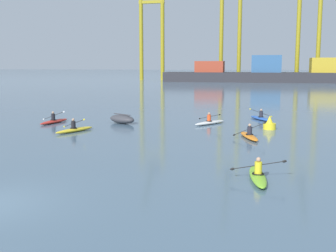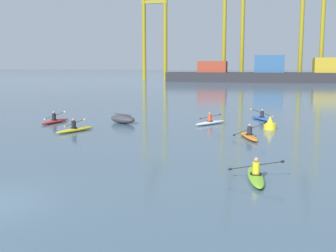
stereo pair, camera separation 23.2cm
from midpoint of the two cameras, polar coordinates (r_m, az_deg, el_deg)
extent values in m
cube|color=#28282D|center=(117.13, 13.08, 6.46)|extent=(55.35, 8.34, 2.64)
cube|color=#993823|center=(117.83, 5.64, 8.02)|extent=(7.75, 5.84, 3.04)
cube|color=#2D5684|center=(117.09, 13.14, 8.22)|extent=(7.75, 5.84, 4.56)
cube|color=#B29323|center=(118.31, 20.59, 7.74)|extent=(7.75, 5.84, 3.86)
cylinder|color=olive|center=(131.83, -3.71, 12.26)|extent=(1.20, 1.20, 27.58)
cylinder|color=olive|center=(130.18, -0.81, 12.32)|extent=(1.20, 1.20, 27.58)
cube|color=olive|center=(131.99, -2.29, 16.48)|extent=(7.89, 0.90, 0.90)
cylinder|color=olive|center=(129.79, 7.21, 12.67)|extent=(1.20, 1.20, 29.37)
cylinder|color=olive|center=(129.43, 9.64, 12.63)|extent=(1.20, 1.20, 29.37)
cylinder|color=olive|center=(125.68, 17.24, 12.43)|extent=(1.20, 1.20, 29.01)
cylinder|color=olive|center=(126.26, 19.80, 12.30)|extent=(1.20, 1.20, 29.01)
ellipsoid|color=#38383D|center=(33.71, -6.45, 0.94)|extent=(2.80, 2.27, 0.70)
cube|color=#38383D|center=(33.67, -6.46, 1.58)|extent=(1.71, 1.04, 0.06)
cylinder|color=yellow|center=(31.27, 13.40, -0.04)|extent=(0.90, 0.90, 0.45)
cone|color=yellow|center=(31.21, 13.43, 0.87)|extent=(0.50, 0.49, 0.55)
ellipsoid|color=#7ABC2D|center=(17.60, 11.71, -6.71)|extent=(0.96, 3.44, 0.26)
torus|color=black|center=(17.46, 11.76, -6.35)|extent=(0.54, 0.54, 0.05)
cylinder|color=gold|center=(17.41, 11.78, -5.59)|extent=(0.30, 0.30, 0.50)
sphere|color=tan|center=(17.33, 11.81, -4.46)|extent=(0.19, 0.19, 0.19)
cylinder|color=black|center=(17.43, 11.77, -5.23)|extent=(2.06, 0.26, 0.40)
ellipsoid|color=black|center=(17.40, 8.35, -5.79)|extent=(0.20, 0.06, 0.14)
ellipsoid|color=black|center=(17.53, 15.16, -4.65)|extent=(0.20, 0.06, 0.14)
ellipsoid|color=orange|center=(27.24, 10.71, -1.37)|extent=(1.57, 3.43, 0.26)
torus|color=black|center=(27.13, 10.77, -1.11)|extent=(0.61, 0.61, 0.05)
cylinder|color=#23232D|center=(27.09, 10.78, -0.61)|extent=(0.30, 0.30, 0.50)
sphere|color=tan|center=(27.04, 10.80, 0.12)|extent=(0.19, 0.19, 0.19)
cylinder|color=black|center=(27.12, 10.76, -0.39)|extent=(1.90, 0.61, 0.78)
ellipsoid|color=black|center=(26.93, 8.73, -1.20)|extent=(0.21, 0.10, 0.17)
ellipsoid|color=black|center=(27.35, 12.76, 0.42)|extent=(0.21, 0.10, 0.17)
ellipsoid|color=yellow|center=(30.10, -12.78, -0.52)|extent=(1.85, 3.37, 0.26)
torus|color=black|center=(30.01, -12.92, -0.28)|extent=(0.64, 0.64, 0.05)
cylinder|color=black|center=(29.98, -12.94, 0.17)|extent=(0.30, 0.30, 0.50)
sphere|color=tan|center=(29.93, -12.96, 0.84)|extent=(0.19, 0.19, 0.19)
cylinder|color=black|center=(30.00, -12.87, 0.37)|extent=(1.87, 0.80, 0.69)
ellipsoid|color=yellow|center=(30.78, -14.11, -0.09)|extent=(0.21, 0.12, 0.16)
ellipsoid|color=yellow|center=(29.23, -11.57, 0.86)|extent=(0.21, 0.12, 0.16)
ellipsoid|color=silver|center=(33.21, 5.50, 0.46)|extent=(2.40, 3.15, 0.26)
torus|color=black|center=(33.11, 5.39, 0.68)|extent=(0.68, 0.68, 0.05)
cylinder|color=#DB471E|center=(33.08, 5.40, 1.09)|extent=(0.30, 0.30, 0.50)
sphere|color=tan|center=(33.04, 5.40, 1.70)|extent=(0.19, 0.19, 0.19)
cylinder|color=black|center=(33.11, 5.45, 1.27)|extent=(1.72, 1.17, 0.53)
ellipsoid|color=black|center=(33.80, 4.14, 1.01)|extent=(0.19, 0.15, 0.15)
ellipsoid|color=black|center=(32.43, 6.83, 1.54)|extent=(0.19, 0.15, 0.15)
ellipsoid|color=#2856B2|center=(36.54, 12.26, 1.02)|extent=(2.08, 3.30, 0.26)
torus|color=black|center=(36.44, 12.33, 1.22)|extent=(0.66, 0.66, 0.05)
cylinder|color=#23232D|center=(36.41, 12.35, 1.60)|extent=(0.30, 0.30, 0.50)
sphere|color=tan|center=(36.37, 12.36, 2.14)|extent=(0.19, 0.19, 0.19)
cylinder|color=black|center=(36.44, 12.31, 1.76)|extent=(1.79, 0.94, 0.73)
ellipsoid|color=yellow|center=(35.96, 10.93, 2.28)|extent=(0.20, 0.13, 0.16)
ellipsoid|color=yellow|center=(36.95, 13.66, 1.26)|extent=(0.20, 0.13, 0.16)
ellipsoid|color=red|center=(34.97, -15.38, 0.59)|extent=(1.20, 3.45, 0.26)
torus|color=black|center=(34.87, -15.49, 0.80)|extent=(0.57, 0.57, 0.05)
cylinder|color=black|center=(34.84, -15.51, 1.19)|extent=(0.30, 0.30, 0.50)
sphere|color=tan|center=(34.81, -15.53, 1.76)|extent=(0.19, 0.19, 0.19)
cylinder|color=black|center=(34.87, -15.46, 1.37)|extent=(1.97, 0.39, 0.72)
ellipsoid|color=silver|center=(35.53, -16.71, 0.88)|extent=(0.21, 0.08, 0.16)
ellipsoid|color=silver|center=(34.24, -14.17, 1.87)|extent=(0.21, 0.08, 0.16)
camera|label=1|loc=(0.12, -90.24, -0.03)|focal=44.90mm
camera|label=2|loc=(0.12, 89.76, 0.03)|focal=44.90mm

